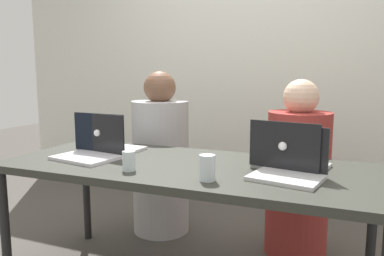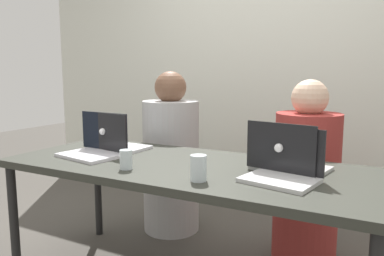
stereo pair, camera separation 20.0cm
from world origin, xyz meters
name	(u,v)px [view 1 (the left image)]	position (x,y,z in m)	size (l,w,h in m)	color
back_wall	(256,75)	(0.00, 1.63, 1.17)	(5.07, 0.10, 2.34)	silver
desk	(186,174)	(0.00, 0.00, 0.66)	(1.95, 0.80, 0.72)	#2F312A
person_on_left	(161,161)	(-0.50, 0.69, 0.53)	(0.47, 0.47, 1.20)	#B0AEAE
person_on_right	(298,178)	(0.50, 0.69, 0.51)	(0.50, 0.50, 1.15)	#9C302C
laptop_front_left	(92,149)	(-0.55, -0.06, 0.77)	(0.38, 0.31, 0.24)	silver
laptop_back_right	(289,159)	(0.51, 0.10, 0.77)	(0.38, 0.32, 0.25)	#B4B4B3
laptop_back_left	(108,143)	(-0.56, 0.11, 0.77)	(0.36, 0.29, 0.24)	silver
laptop_front_right	(289,167)	(0.53, -0.06, 0.77)	(0.35, 0.29, 0.23)	silver
water_glass_right	(207,169)	(0.20, -0.24, 0.77)	(0.07, 0.07, 0.12)	silver
water_glass_left	(129,162)	(-0.21, -0.23, 0.76)	(0.06, 0.06, 0.10)	silver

